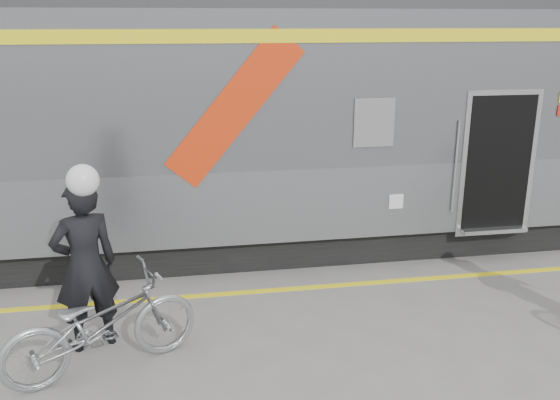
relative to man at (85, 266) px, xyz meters
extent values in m
plane|color=slate|center=(2.97, -1.07, -1.00)|extent=(90.00, 90.00, 0.00)
cube|color=black|center=(3.67, 3.13, -0.75)|extent=(24.00, 2.70, 0.50)
cube|color=#9EA0A5|center=(3.67, 3.13, 0.05)|extent=(24.00, 3.00, 1.10)
cube|color=slate|center=(3.67, 3.13, 1.70)|extent=(24.00, 3.00, 2.20)
cube|color=#38383A|center=(3.67, 3.13, 2.95)|extent=(24.00, 2.64, 0.30)
cube|color=yellow|center=(3.67, 1.62, 2.45)|extent=(24.00, 0.02, 0.18)
cube|color=red|center=(1.87, 1.62, 1.50)|extent=(1.96, 0.01, 2.19)
cube|color=black|center=(3.87, 1.62, 1.25)|extent=(0.55, 0.02, 0.65)
cube|color=black|center=(5.87, 1.83, 0.55)|extent=(1.05, 0.45, 2.10)
cube|color=silver|center=(5.87, 1.62, 0.55)|extent=(1.20, 0.02, 2.25)
cylinder|color=silver|center=(5.17, 1.60, 0.55)|extent=(0.04, 0.04, 1.40)
cube|color=silver|center=(5.87, 1.58, -0.48)|extent=(1.05, 0.25, 0.06)
cube|color=silver|center=(4.27, 1.62, 0.05)|extent=(0.22, 0.01, 0.22)
cube|color=yellow|center=(2.97, 1.08, -1.00)|extent=(24.00, 0.12, 0.01)
imported|color=black|center=(0.00, 0.00, 0.00)|extent=(0.86, 0.72, 2.01)
imported|color=#9C9FA3|center=(0.20, -0.55, -0.45)|extent=(2.22, 1.47, 1.10)
sphere|color=white|center=(0.00, 0.00, 1.18)|extent=(0.35, 0.35, 0.35)
camera|label=1|loc=(1.11, -6.44, 2.65)|focal=38.00mm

